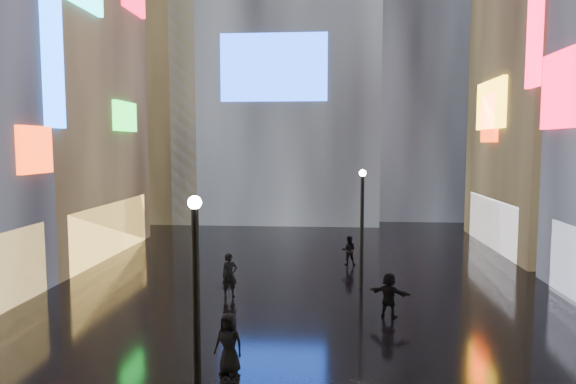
# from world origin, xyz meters

# --- Properties ---
(ground) EXTENTS (140.00, 140.00, 0.00)m
(ground) POSITION_xyz_m (0.00, 20.00, 0.00)
(ground) COLOR black
(ground) RESTS_ON ground
(building_left_far) EXTENTS (10.28, 12.00, 22.00)m
(building_left_far) POSITION_xyz_m (-15.98, 26.00, 10.98)
(building_left_far) COLOR black
(building_left_far) RESTS_ON ground
(tower_flank_right) EXTENTS (12.00, 12.00, 34.00)m
(tower_flank_right) POSITION_xyz_m (9.00, 46.00, 17.00)
(tower_flank_right) COLOR black
(tower_flank_right) RESTS_ON ground
(tower_flank_left) EXTENTS (10.00, 10.00, 26.00)m
(tower_flank_left) POSITION_xyz_m (-14.00, 42.00, 13.00)
(tower_flank_left) COLOR black
(tower_flank_left) RESTS_ON ground
(lamp_near) EXTENTS (0.30, 0.30, 5.20)m
(lamp_near) POSITION_xyz_m (-1.76, 8.90, 2.94)
(lamp_near) COLOR black
(lamp_near) RESTS_ON ground
(lamp_far) EXTENTS (0.30, 0.30, 5.20)m
(lamp_far) POSITION_xyz_m (2.57, 20.43, 2.94)
(lamp_far) COLOR black
(lamp_far) RESTS_ON ground
(pedestrian_4) EXTENTS (0.94, 0.74, 1.68)m
(pedestrian_4) POSITION_xyz_m (-1.61, 11.69, 0.84)
(pedestrian_4) COLOR black
(pedestrian_4) RESTS_ON ground
(pedestrian_5) EXTENTS (1.59, 1.08, 1.65)m
(pedestrian_5) POSITION_xyz_m (3.33, 16.66, 0.82)
(pedestrian_5) COLOR black
(pedestrian_5) RESTS_ON ground
(pedestrian_6) EXTENTS (0.79, 0.73, 1.82)m
(pedestrian_6) POSITION_xyz_m (-2.93, 18.65, 0.91)
(pedestrian_6) COLOR black
(pedestrian_6) RESTS_ON ground
(pedestrian_7) EXTENTS (0.78, 0.62, 1.53)m
(pedestrian_7) POSITION_xyz_m (2.20, 24.73, 0.76)
(pedestrian_7) COLOR black
(pedestrian_7) RESTS_ON ground
(umbrella_2) EXTENTS (1.28, 1.28, 0.84)m
(umbrella_2) POSITION_xyz_m (-1.61, 11.69, 2.10)
(umbrella_2) COLOR black
(umbrella_2) RESTS_ON pedestrian_4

